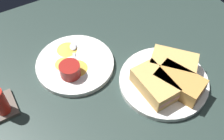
{
  "coord_description": "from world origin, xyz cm",
  "views": [
    {
      "loc": [
        -34.19,
        23.82,
        65.53
      ],
      "look_at": [
        9.57,
        -1.09,
        3.0
      ],
      "focal_mm": 44.56,
      "sensor_mm": 36.0,
      "label": 1
    }
  ],
  "objects_px": {
    "spoon_by_dark_ramekin": "(163,77)",
    "ramekin_dark_sauce": "(177,64)",
    "ramekin_light_gravy": "(70,70)",
    "sandwich_half_extra": "(174,64)",
    "plate_sandwich_main": "(163,80)",
    "sandwich_half_far": "(179,83)",
    "sandwich_half_near": "(154,84)",
    "plate_chips_companion": "(75,64)",
    "spoon_by_gravy_ramekin": "(73,50)"
  },
  "relations": [
    {
      "from": "sandwich_half_far",
      "to": "plate_chips_companion",
      "type": "height_order",
      "value": "sandwich_half_far"
    },
    {
      "from": "sandwich_half_near",
      "to": "ramekin_light_gravy",
      "type": "distance_m",
      "value": 0.24
    },
    {
      "from": "ramekin_light_gravy",
      "to": "sandwich_half_extra",
      "type": "bearing_deg",
      "value": -115.81
    },
    {
      "from": "sandwich_half_near",
      "to": "spoon_by_gravy_ramekin",
      "type": "xyz_separation_m",
      "value": [
        0.25,
        0.13,
        -0.02
      ]
    },
    {
      "from": "sandwich_half_far",
      "to": "plate_chips_companion",
      "type": "xyz_separation_m",
      "value": [
        0.23,
        0.21,
        -0.03
      ]
    },
    {
      "from": "ramekin_light_gravy",
      "to": "spoon_by_gravy_ramekin",
      "type": "bearing_deg",
      "value": -29.76
    },
    {
      "from": "sandwich_half_far",
      "to": "spoon_by_dark_ramekin",
      "type": "xyz_separation_m",
      "value": [
        0.05,
        0.02,
        -0.02
      ]
    },
    {
      "from": "plate_sandwich_main",
      "to": "ramekin_light_gravy",
      "type": "height_order",
      "value": "ramekin_light_gravy"
    },
    {
      "from": "sandwich_half_far",
      "to": "sandwich_half_extra",
      "type": "distance_m",
      "value": 0.07
    },
    {
      "from": "sandwich_half_near",
      "to": "ramekin_dark_sauce",
      "type": "height_order",
      "value": "sandwich_half_near"
    },
    {
      "from": "sandwich_half_far",
      "to": "spoon_by_gravy_ramekin",
      "type": "bearing_deg",
      "value": 35.19
    },
    {
      "from": "plate_chips_companion",
      "to": "sandwich_half_near",
      "type": "bearing_deg",
      "value": -143.33
    },
    {
      "from": "sandwich_half_near",
      "to": "ramekin_light_gravy",
      "type": "bearing_deg",
      "value": 47.32
    },
    {
      "from": "spoon_by_dark_ramekin",
      "to": "ramekin_light_gravy",
      "type": "height_order",
      "value": "ramekin_light_gravy"
    },
    {
      "from": "plate_sandwich_main",
      "to": "sandwich_half_near",
      "type": "relative_size",
      "value": 1.9
    },
    {
      "from": "plate_sandwich_main",
      "to": "sandwich_half_far",
      "type": "distance_m",
      "value": 0.06
    },
    {
      "from": "plate_chips_companion",
      "to": "spoon_by_gravy_ramekin",
      "type": "bearing_deg",
      "value": -20.46
    },
    {
      "from": "sandwich_half_far",
      "to": "sandwich_half_extra",
      "type": "relative_size",
      "value": 1.01
    },
    {
      "from": "ramekin_dark_sauce",
      "to": "spoon_by_gravy_ramekin",
      "type": "relative_size",
      "value": 0.75
    },
    {
      "from": "sandwich_half_far",
      "to": "ramekin_light_gravy",
      "type": "height_order",
      "value": "sandwich_half_far"
    },
    {
      "from": "sandwich_half_near",
      "to": "ramekin_light_gravy",
      "type": "relative_size",
      "value": 2.24
    },
    {
      "from": "plate_sandwich_main",
      "to": "sandwich_half_near",
      "type": "distance_m",
      "value": 0.06
    },
    {
      "from": "plate_sandwich_main",
      "to": "ramekin_dark_sauce",
      "type": "bearing_deg",
      "value": -78.7
    },
    {
      "from": "ramekin_dark_sauce",
      "to": "plate_sandwich_main",
      "type": "bearing_deg",
      "value": 101.3
    },
    {
      "from": "plate_chips_companion",
      "to": "sandwich_half_far",
      "type": "bearing_deg",
      "value": -137.23
    },
    {
      "from": "sandwich_half_far",
      "to": "spoon_by_dark_ramekin",
      "type": "relative_size",
      "value": 1.5
    },
    {
      "from": "spoon_by_dark_ramekin",
      "to": "plate_chips_companion",
      "type": "distance_m",
      "value": 0.27
    },
    {
      "from": "sandwich_half_extra",
      "to": "ramekin_light_gravy",
      "type": "height_order",
      "value": "sandwich_half_extra"
    },
    {
      "from": "sandwich_half_far",
      "to": "spoon_by_gravy_ramekin",
      "type": "height_order",
      "value": "sandwich_half_far"
    },
    {
      "from": "sandwich_half_near",
      "to": "plate_chips_companion",
      "type": "bearing_deg",
      "value": 36.67
    },
    {
      "from": "sandwich_half_extra",
      "to": "spoon_by_gravy_ramekin",
      "type": "height_order",
      "value": "sandwich_half_extra"
    },
    {
      "from": "sandwich_half_far",
      "to": "ramekin_dark_sauce",
      "type": "height_order",
      "value": "sandwich_half_far"
    },
    {
      "from": "sandwich_half_near",
      "to": "ramekin_light_gravy",
      "type": "height_order",
      "value": "sandwich_half_near"
    },
    {
      "from": "sandwich_half_far",
      "to": "spoon_by_gravy_ramekin",
      "type": "distance_m",
      "value": 0.34
    },
    {
      "from": "sandwich_half_near",
      "to": "plate_chips_companion",
      "type": "relative_size",
      "value": 0.57
    },
    {
      "from": "spoon_by_dark_ramekin",
      "to": "ramekin_dark_sauce",
      "type": "bearing_deg",
      "value": -81.92
    },
    {
      "from": "ramekin_dark_sauce",
      "to": "ramekin_light_gravy",
      "type": "distance_m",
      "value": 0.31
    },
    {
      "from": "plate_sandwich_main",
      "to": "spoon_by_dark_ramekin",
      "type": "height_order",
      "value": "spoon_by_dark_ramekin"
    },
    {
      "from": "plate_sandwich_main",
      "to": "sandwich_half_far",
      "type": "relative_size",
      "value": 1.72
    },
    {
      "from": "plate_sandwich_main",
      "to": "sandwich_half_near",
      "type": "height_order",
      "value": "sandwich_half_near"
    },
    {
      "from": "sandwich_half_far",
      "to": "ramekin_dark_sauce",
      "type": "relative_size",
      "value": 2.03
    },
    {
      "from": "ramekin_dark_sauce",
      "to": "ramekin_light_gravy",
      "type": "height_order",
      "value": "ramekin_light_gravy"
    },
    {
      "from": "spoon_by_gravy_ramekin",
      "to": "sandwich_half_far",
      "type": "bearing_deg",
      "value": -144.81
    },
    {
      "from": "sandwich_half_near",
      "to": "plate_chips_companion",
      "type": "height_order",
      "value": "sandwich_half_near"
    },
    {
      "from": "plate_sandwich_main",
      "to": "sandwich_half_far",
      "type": "bearing_deg",
      "value": -159.7
    },
    {
      "from": "ramekin_dark_sauce",
      "to": "spoon_by_dark_ramekin",
      "type": "distance_m",
      "value": 0.06
    },
    {
      "from": "spoon_by_dark_ramekin",
      "to": "plate_chips_companion",
      "type": "xyz_separation_m",
      "value": [
        0.18,
        0.19,
        -0.01
      ]
    },
    {
      "from": "sandwich_half_extra",
      "to": "ramekin_dark_sauce",
      "type": "distance_m",
      "value": 0.01
    },
    {
      "from": "ramekin_dark_sauce",
      "to": "sandwich_half_far",
      "type": "bearing_deg",
      "value": 145.16
    },
    {
      "from": "ramekin_dark_sauce",
      "to": "sandwich_half_extra",
      "type": "bearing_deg",
      "value": 62.78
    }
  ]
}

